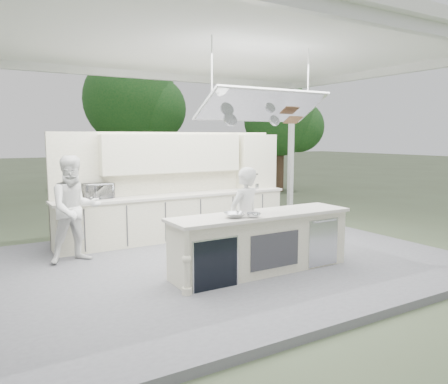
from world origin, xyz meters
TOP-DOWN VIEW (x-y plane):
  - ground at (0.00, 0.00)m, footprint 90.00×90.00m
  - stage_deck at (0.00, 0.00)m, footprint 8.00×6.00m
  - tent at (0.00, -0.01)m, footprint 8.20×6.20m
  - demo_island at (0.18, -0.91)m, footprint 3.10×0.79m
  - back_counter at (0.00, 1.90)m, footprint 5.08×0.72m
  - back_wall_unit at (0.44, 2.11)m, footprint 5.05×0.48m
  - tree_cluster at (-0.16, 9.77)m, footprint 19.55×9.40m
  - head_chef at (0.00, -0.70)m, footprint 0.70×0.56m
  - sous_chef at (-2.23, 1.19)m, footprint 0.95×0.77m
  - toaster_oven at (-1.61, 2.08)m, footprint 0.62×0.49m
  - bowl_large at (-0.38, -1.02)m, footprint 0.39×0.39m
  - bowl_small at (-0.13, -1.15)m, footprint 0.24×0.24m

SIDE VIEW (x-z plane):
  - ground at x=0.00m, z-range 0.00..0.00m
  - stage_deck at x=0.00m, z-range 0.00..0.12m
  - demo_island at x=0.18m, z-range 0.12..1.07m
  - back_counter at x=0.00m, z-range 0.12..1.07m
  - head_chef at x=0.00m, z-range 0.12..1.79m
  - sous_chef at x=-2.23m, z-range 0.12..1.96m
  - bowl_small at x=-0.13m, z-range 1.07..1.14m
  - bowl_large at x=-0.38m, z-range 1.07..1.15m
  - toaster_oven at x=-1.61m, z-range 1.07..1.37m
  - back_wall_unit at x=0.44m, z-range 0.45..2.70m
  - tree_cluster at x=-0.16m, z-range 0.36..6.21m
  - tent at x=0.00m, z-range 1.78..5.64m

